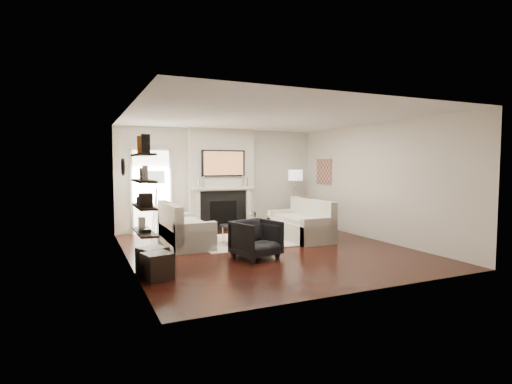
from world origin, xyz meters
name	(u,v)px	position (x,y,z in m)	size (l,w,h in m)	color
room_envelope	(268,184)	(0.00, 0.00, 1.35)	(6.00, 6.00, 6.00)	black
chimney_breast	(222,179)	(0.00, 2.88, 1.35)	(1.80, 0.25, 2.70)	silver
fireplace_surround	(223,210)	(0.00, 2.74, 0.52)	(1.30, 0.02, 1.04)	black
firebox	(223,213)	(0.00, 2.73, 0.45)	(0.75, 0.02, 0.65)	black
mantel_pilaster_l	(198,211)	(-0.72, 2.71, 0.55)	(0.12, 0.08, 1.10)	white
mantel_pilaster_r	(249,208)	(0.72, 2.71, 0.55)	(0.12, 0.08, 1.10)	white
mantel_shelf	(224,188)	(0.00, 2.69, 1.12)	(1.70, 0.18, 0.07)	white
tv_body	(223,163)	(0.00, 2.71, 1.78)	(1.20, 0.06, 0.70)	black
tv_screen	(224,163)	(0.00, 2.68, 1.78)	(1.10, 0.01, 0.62)	#BF723F
candlestick_l_tall	(204,182)	(-0.55, 2.70, 1.30)	(0.04, 0.04, 0.30)	silver
candlestick_l_short	(199,183)	(-0.68, 2.70, 1.27)	(0.04, 0.04, 0.24)	silver
candlestick_r_tall	(243,181)	(0.55, 2.70, 1.30)	(0.04, 0.04, 0.30)	silver
candlestick_r_short	(247,182)	(0.68, 2.70, 1.27)	(0.04, 0.04, 0.24)	silver
hallway_panel	(151,192)	(-1.85, 2.98, 1.05)	(0.90, 0.02, 2.10)	white
door_trim_l	(132,193)	(-2.33, 2.96, 1.05)	(0.06, 0.06, 2.16)	white
door_trim_r	(170,192)	(-1.37, 2.96, 1.05)	(0.06, 0.06, 2.16)	white
door_trim_top	(151,149)	(-1.85, 2.96, 2.13)	(1.02, 0.06, 0.06)	white
rug	(252,240)	(0.09, 1.03, 0.01)	(2.60, 2.00, 0.01)	beige
loveseat_left_base	(186,235)	(-1.44, 1.13, 0.21)	(0.85, 1.80, 0.42)	beige
loveseat_left_back	(170,222)	(-1.78, 1.13, 0.53)	(0.18, 1.80, 0.80)	beige
loveseat_left_arm_n	(196,238)	(-1.44, 0.32, 0.30)	(0.85, 0.18, 0.60)	beige
loveseat_left_arm_s	(177,226)	(-1.44, 1.94, 0.30)	(0.85, 0.18, 0.60)	beige
loveseat_left_cushion	(188,223)	(-1.39, 1.13, 0.47)	(0.63, 1.44, 0.10)	beige
pillow_left_orange	(167,211)	(-1.78, 1.43, 0.73)	(0.10, 0.42, 0.42)	#954812
pillow_left_charcoal	(173,215)	(-1.78, 0.83, 0.72)	(0.10, 0.40, 0.40)	black
loveseat_right_base	(300,230)	(1.20, 0.74, 0.21)	(0.85, 1.80, 0.42)	beige
loveseat_right_back	(312,216)	(1.53, 0.74, 0.53)	(0.18, 1.80, 0.80)	beige
loveseat_right_arm_n	(319,231)	(1.20, -0.07, 0.30)	(0.85, 0.18, 0.60)	beige
loveseat_right_arm_s	(284,222)	(1.20, 1.55, 0.30)	(0.85, 0.18, 0.60)	beige
loveseat_right_cushion	(298,219)	(1.15, 0.74, 0.47)	(0.63, 1.44, 0.10)	beige
pillow_right_orange	(306,206)	(1.53, 1.04, 0.73)	(0.10, 0.42, 0.42)	#954812
pillow_right_charcoal	(319,209)	(1.53, 0.44, 0.72)	(0.10, 0.40, 0.40)	black
coffee_table	(247,225)	(-0.12, 0.82, 0.40)	(1.10, 0.55, 0.04)	black
coffee_leg_nw	(230,238)	(-0.62, 0.60, 0.19)	(0.02, 0.02, 0.38)	silver
coffee_leg_ne	(271,234)	(0.38, 0.60, 0.19)	(0.02, 0.02, 0.38)	silver
coffee_leg_sw	(223,234)	(-0.62, 1.04, 0.19)	(0.02, 0.02, 0.38)	silver
coffee_leg_se	(263,231)	(0.38, 1.04, 0.19)	(0.02, 0.02, 0.38)	silver
hurricane_glass	(253,218)	(0.03, 0.82, 0.56)	(0.16, 0.16, 0.27)	white
hurricane_candle	(253,220)	(0.03, 0.82, 0.50)	(0.11, 0.11, 0.16)	white
copper_bowl	(237,224)	(-0.37, 0.82, 0.45)	(0.31, 0.31, 0.05)	#AF4B1D
armchair	(256,237)	(-0.52, -0.56, 0.39)	(0.76, 0.71, 0.78)	black
lamp_left_post	(157,213)	(-1.85, 2.25, 0.60)	(0.02, 0.02, 1.20)	silver
lamp_left_shade	(156,177)	(-1.85, 2.25, 1.45)	(0.40, 0.40, 0.30)	white
lamp_left_leg_a	(162,213)	(-1.74, 2.25, 0.60)	(0.02, 0.02, 1.25)	silver
lamp_left_leg_b	(154,213)	(-1.91, 2.34, 0.60)	(0.02, 0.02, 1.25)	silver
lamp_left_leg_c	(155,213)	(-1.91, 2.15, 0.60)	(0.02, 0.02, 1.25)	silver
lamp_right_post	(295,205)	(2.05, 2.46, 0.60)	(0.02, 0.02, 1.20)	silver
lamp_right_shade	(295,175)	(2.05, 2.46, 1.45)	(0.40, 0.40, 0.30)	white
lamp_right_leg_a	(299,205)	(2.16, 2.46, 0.60)	(0.02, 0.02, 1.25)	silver
lamp_right_leg_b	(292,205)	(2.00, 2.55, 0.60)	(0.02, 0.02, 1.25)	silver
lamp_right_leg_c	(295,206)	(1.99, 2.36, 0.60)	(0.02, 0.02, 1.25)	silver
console_top	(318,201)	(2.57, 2.07, 0.73)	(0.35, 1.20, 0.04)	black
console_leg_n	(330,217)	(2.57, 1.52, 0.35)	(0.30, 0.04, 0.71)	black
console_leg_s	(308,212)	(2.57, 2.62, 0.35)	(0.30, 0.04, 0.71)	black
wall_art	(324,172)	(2.73, 2.05, 1.55)	(0.03, 0.70, 0.70)	#995E4C
shelf_bottom	(145,232)	(-2.62, -1.00, 0.70)	(0.25, 1.00, 0.04)	black
shelf_lower	(144,207)	(-2.62, -1.00, 1.10)	(0.25, 1.00, 0.04)	black
shelf_upper	(144,181)	(-2.62, -1.00, 1.50)	(0.25, 1.00, 0.04)	black
shelf_top	(143,155)	(-2.62, -1.00, 1.90)	(0.25, 1.00, 0.04)	black
decor_magfile_a	(146,144)	(-2.62, -1.26, 2.06)	(0.12, 0.10, 0.28)	black
decor_magfile_b	(141,145)	(-2.62, -0.85, 2.06)	(0.12, 0.10, 0.28)	#954812
decor_frame_a	(145,173)	(-2.62, -1.17, 1.63)	(0.04, 0.30, 0.22)	white
decor_frame_b	(142,174)	(-2.62, -0.81, 1.61)	(0.04, 0.22, 0.18)	black
decor_wine_rack	(146,200)	(-2.62, -1.17, 1.22)	(0.18, 0.25, 0.20)	black
decor_box_small	(142,200)	(-2.62, -0.75, 1.18)	(0.15, 0.12, 0.12)	black
decor_books	(145,230)	(-2.62, -1.09, 0.74)	(0.14, 0.20, 0.05)	black
decor_box_tall	(142,223)	(-2.62, -0.71, 0.81)	(0.10, 0.10, 0.18)	white
clock_rim	(123,167)	(-2.73, 0.90, 1.70)	(0.34, 0.34, 0.04)	black
clock_face	(124,167)	(-2.71, 0.90, 1.70)	(0.29, 0.29, 0.01)	white
ottoman_near	(152,259)	(-2.47, -0.76, 0.20)	(0.40, 0.40, 0.40)	black
ottoman_far	(157,266)	(-2.47, -1.21, 0.20)	(0.40, 0.40, 0.40)	black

